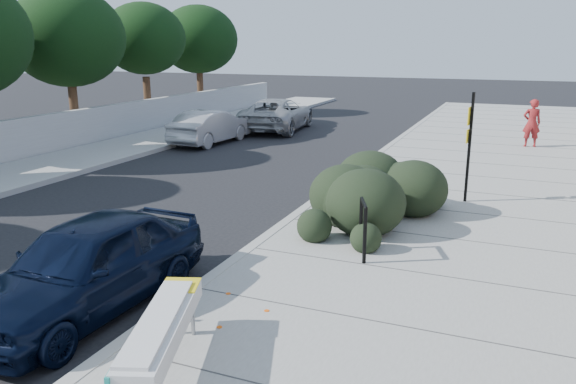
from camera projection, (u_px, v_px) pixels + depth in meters
name	position (u px, v px, depth m)	size (l,w,h in m)	color
ground	(250.00, 255.00, 10.85)	(120.00, 120.00, 0.00)	black
sidewalk_near	(557.00, 213.00, 13.23)	(11.20, 50.00, 0.15)	gray
sidewalk_far	(62.00, 163.00, 18.81)	(3.00, 50.00, 0.15)	gray
curb_near	(331.00, 190.00, 15.30)	(0.22, 50.00, 0.17)	#9E9E99
curb_far	(97.00, 167.00, 18.25)	(0.22, 50.00, 0.17)	#9E9E99
far_wall	(21.00, 140.00, 19.26)	(0.30, 40.00, 1.50)	#9E9E99
tree_far_d	(67.00, 38.00, 22.44)	(4.60, 4.60, 6.16)	#332114
tree_far_e	(144.00, 39.00, 26.91)	(4.00, 4.00, 5.90)	#332114
tree_far_f	(198.00, 40.00, 31.37)	(4.40, 4.40, 6.07)	#332114
bench	(162.00, 329.00, 6.57)	(1.25, 2.40, 0.71)	gray
bike_rack	(363.00, 224.00, 10.20)	(0.31, 0.68, 1.05)	black
sign_post	(469.00, 141.00, 13.61)	(0.12, 0.31, 2.69)	black
hedge	(380.00, 188.00, 12.25)	(2.01, 4.03, 1.51)	black
sedan_navy	(87.00, 265.00, 8.44)	(1.71, 4.25, 1.45)	black
wagon_silver	(211.00, 127.00, 22.86)	(1.45, 4.16, 1.37)	#A2A3A7
suv_silver	(277.00, 114.00, 26.35)	(2.49, 5.39, 1.50)	#9EA1A4
pedestrian	(532.00, 123.00, 21.22)	(0.66, 0.43, 1.80)	maroon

